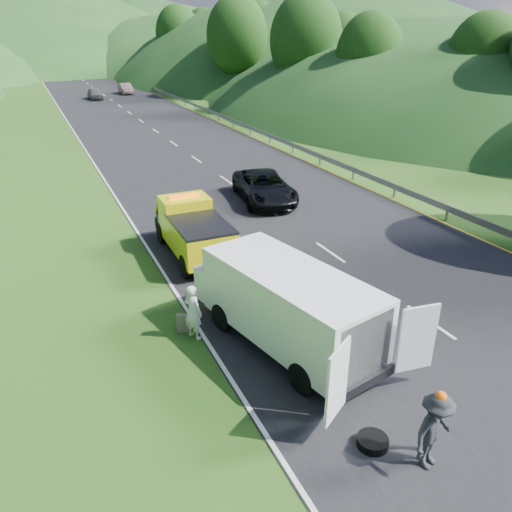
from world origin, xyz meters
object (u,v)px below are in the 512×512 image
woman (194,338)px  passing_suv (264,201)px  child (267,313)px  suitcase (183,323)px  tow_truck (193,229)px  white_van (285,303)px  worker (428,465)px  spare_tire (372,446)px

woman → passing_suv: 13.46m
child → suitcase: 2.88m
child → tow_truck: bearing=109.9°
suitcase → passing_suv: size_ratio=0.10×
white_van → tow_truck: bearing=80.9°
child → passing_suv: (4.92, 10.70, 0.00)m
worker → passing_suv: 18.42m
white_van → spare_tire: bearing=-103.0°
tow_truck → worker: (1.19, -12.63, -1.13)m
tow_truck → passing_suv: tow_truck is taller
tow_truck → child: 5.64m
child → worker: size_ratio=0.58×
tow_truck → suitcase: size_ratio=9.31×
woman → child: woman is taller
child → woman: bearing=-159.2°
white_van → suitcase: white_van is taller
white_van → suitcase: 3.38m
white_van → spare_tire: size_ratio=10.40×
tow_truck → white_van: (0.46, -7.31, 0.27)m
child → suitcase: bearing=-169.9°
white_van → passing_suv: size_ratio=1.33×
spare_tire → worker: bearing=-50.6°
child → spare_tire: (-0.34, -6.22, 0.00)m
worker → spare_tire: 1.21m
white_van → passing_suv: 13.66m
worker → woman: bearing=97.6°
worker → spare_tire: size_ratio=2.59×
woman → suitcase: woman is taller
child → spare_tire: size_ratio=1.51×
white_van → child: white_van is taller
suitcase → spare_tire: 6.80m
child → suitcase: (-2.86, 0.09, 0.29)m
passing_suv → suitcase: bearing=-116.3°
tow_truck → spare_tire: (0.42, -11.69, -1.13)m
white_van → worker: 5.55m
spare_tire → passing_suv: passing_suv is taller
white_van → worker: (0.74, -5.32, -1.41)m
tow_truck → spare_tire: size_ratio=7.53×
spare_tire → tow_truck: bearing=92.1°
tow_truck → white_van: 7.32m
white_van → suitcase: (-2.55, 1.93, -1.12)m
white_van → woman: (-2.35, 1.42, -1.41)m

